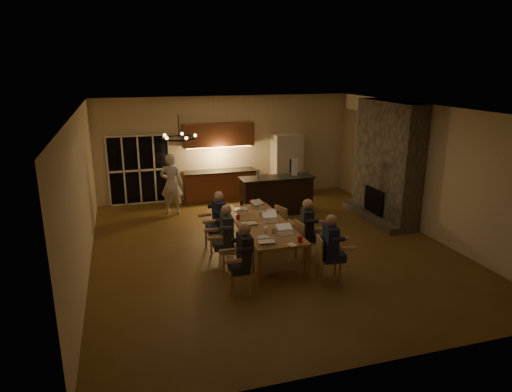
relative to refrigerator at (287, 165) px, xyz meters
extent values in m
plane|color=brown|center=(-1.90, -4.15, -1.00)|extent=(9.00, 9.00, 0.00)
cube|color=beige|center=(-1.90, 0.37, 0.60)|extent=(8.00, 0.04, 3.20)
cube|color=beige|center=(-5.92, -4.15, 0.60)|extent=(0.04, 9.00, 3.20)
cube|color=beige|center=(2.12, -4.15, 0.60)|extent=(0.04, 9.00, 3.20)
cube|color=white|center=(-1.90, -4.15, 2.22)|extent=(8.00, 9.00, 0.04)
cube|color=black|center=(-4.60, 0.32, 0.05)|extent=(1.86, 0.08, 2.10)
cube|color=#665F50|center=(1.80, -2.95, 0.60)|extent=(0.58, 2.50, 3.20)
cube|color=beige|center=(0.00, 0.00, 0.00)|extent=(0.90, 0.68, 2.00)
cube|color=#9D693E|center=(-2.22, -4.46, -0.62)|extent=(1.10, 2.92, 0.75)
cube|color=black|center=(-0.95, -1.77, -0.46)|extent=(2.10, 0.69, 1.08)
imported|color=silver|center=(-3.79, -0.91, -0.13)|extent=(0.74, 0.60, 1.74)
torus|color=black|center=(-3.99, -4.73, 1.75)|extent=(0.66, 0.66, 0.03)
cylinder|color=white|center=(-2.32, -4.99, -0.20)|extent=(0.09, 0.09, 0.10)
cylinder|color=white|center=(-2.09, -3.95, -0.20)|extent=(0.08, 0.08, 0.10)
cylinder|color=white|center=(-2.53, -3.65, -0.20)|extent=(0.08, 0.08, 0.10)
cylinder|color=red|center=(-1.84, -5.74, -0.19)|extent=(0.10, 0.10, 0.12)
cylinder|color=red|center=(-2.67, -4.09, -0.19)|extent=(0.08, 0.08, 0.12)
cylinder|color=red|center=(-2.03, -3.05, -0.19)|extent=(0.09, 0.09, 0.12)
cylinder|color=#B2B2B7|center=(-2.20, -5.16, -0.19)|extent=(0.07, 0.07, 0.12)
cylinder|color=#3F0F0C|center=(-2.32, -3.06, -0.19)|extent=(0.07, 0.07, 0.12)
cylinder|color=white|center=(-1.84, -5.03, -0.24)|extent=(0.24, 0.24, 0.02)
cylinder|color=white|center=(-2.47, -5.33, -0.24)|extent=(0.26, 0.26, 0.02)
cylinder|color=white|center=(-1.74, -3.71, -0.24)|extent=(0.25, 0.25, 0.02)
cube|color=white|center=(-2.05, -5.84, -0.24)|extent=(0.19, 0.22, 0.01)
cylinder|color=#99999E|center=(-1.50, -1.77, 0.20)|extent=(0.08, 0.08, 0.24)
cube|color=silver|center=(-0.39, -1.70, 0.32)|extent=(0.19, 0.19, 0.48)
camera|label=1|loc=(-5.07, -13.51, 3.11)|focal=32.00mm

